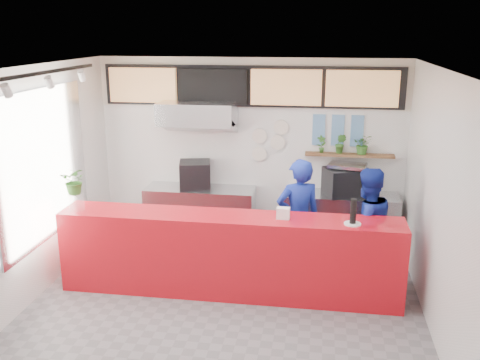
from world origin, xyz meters
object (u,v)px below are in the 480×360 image
Objects in this scene: service_counter at (229,255)px; espresso_machine at (347,182)px; staff_center at (298,219)px; panini_oven at (195,175)px; pepper_mill at (353,211)px; staff_right at (366,227)px.

service_counter is 6.73× the size of espresso_machine.
staff_center is (0.87, 0.63, 0.32)m from service_counter.
staff_center reaches higher than service_counter.
panini_oven is 0.74× the size of espresso_machine.
service_counter is 2.45m from espresso_machine.
pepper_mill is at bearing -50.09° from panini_oven.
staff_right is (0.92, -0.08, -0.04)m from staff_center.
espresso_machine is (2.44, 0.00, -0.01)m from panini_oven.
panini_oven is (-0.88, 1.80, 0.57)m from service_counter.
staff_center is (-0.70, -1.17, -0.25)m from espresso_machine.
service_counter is 2.08m from panini_oven.
pepper_mill reaches higher than panini_oven.
staff_right is (1.79, 0.55, 0.28)m from service_counter.
staff_right is 5.35× the size of pepper_mill.
panini_oven reaches higher than service_counter.
panini_oven is 2.96m from staff_right.
espresso_machine is 1.30m from staff_right.
service_counter is 1.73m from pepper_mill.
service_counter is at bearing 14.88° from staff_center.
staff_right is at bearing 70.79° from pepper_mill.
staff_right is at bearing 17.03° from service_counter.
panini_oven is 2.12m from staff_center.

